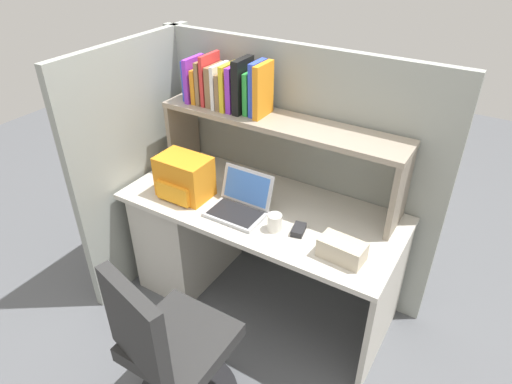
# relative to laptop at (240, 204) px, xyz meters

# --- Properties ---
(ground_plane) EXTENTS (8.00, 8.00, 0.00)m
(ground_plane) POSITION_rel_laptop_xyz_m (0.07, 0.10, -0.78)
(ground_plane) COLOR #595B60
(desk) EXTENTS (1.60, 0.70, 0.73)m
(desk) POSITION_rel_laptop_xyz_m (-0.32, 0.10, -0.38)
(desk) COLOR beige
(desk) RESTS_ON ground_plane
(cubicle_partition_rear) EXTENTS (1.84, 0.05, 1.55)m
(cubicle_partition_rear) POSITION_rel_laptop_xyz_m (0.07, 0.48, -0.01)
(cubicle_partition_rear) COLOR #939991
(cubicle_partition_rear) RESTS_ON ground_plane
(cubicle_partition_left) EXTENTS (0.05, 1.06, 1.55)m
(cubicle_partition_left) POSITION_rel_laptop_xyz_m (-0.78, 0.05, -0.01)
(cubicle_partition_left) COLOR #939991
(cubicle_partition_left) RESTS_ON ground_plane
(overhead_hutch) EXTENTS (1.44, 0.28, 0.45)m
(overhead_hutch) POSITION_rel_laptop_xyz_m (0.07, 0.30, 0.30)
(overhead_hutch) COLOR gray
(overhead_hutch) RESTS_ON desk
(reference_books_on_shelf) EXTENTS (0.53, 0.19, 0.30)m
(reference_books_on_shelf) POSITION_rel_laptop_xyz_m (-0.28, 0.30, 0.53)
(reference_books_on_shelf) COLOR blue
(reference_books_on_shelf) RESTS_ON overhead_hutch
(laptop) EXTENTS (0.31, 0.26, 0.22)m
(laptop) POSITION_rel_laptop_xyz_m (0.00, 0.00, 0.00)
(laptop) COLOR #B7BABF
(laptop) RESTS_ON desk
(backpack) EXTENTS (0.30, 0.23, 0.24)m
(backpack) POSITION_rel_laptop_xyz_m (-0.37, -0.03, 0.07)
(backpack) COLOR orange
(backpack) RESTS_ON desk
(computer_mouse) EXTENTS (0.08, 0.11, 0.03)m
(computer_mouse) POSITION_rel_laptop_xyz_m (0.36, -0.00, -0.03)
(computer_mouse) COLOR #262628
(computer_mouse) RESTS_ON desk
(paper_cup) EXTENTS (0.08, 0.08, 0.09)m
(paper_cup) POSITION_rel_laptop_xyz_m (0.24, -0.05, -0.00)
(paper_cup) COLOR white
(paper_cup) RESTS_ON desk
(tissue_box) EXTENTS (0.23, 0.14, 0.10)m
(tissue_box) POSITION_rel_laptop_xyz_m (0.63, -0.08, -0.00)
(tissue_box) COLOR #BFB299
(tissue_box) RESTS_ON desk
(office_chair) EXTENTS (0.52, 0.53, 0.93)m
(office_chair) POSITION_rel_laptop_xyz_m (0.10, -0.75, -0.39)
(office_chair) COLOR black
(office_chair) RESTS_ON ground_plane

